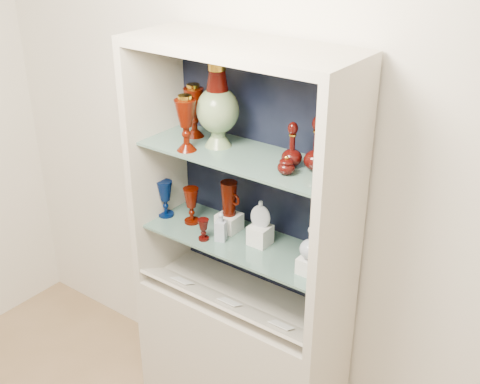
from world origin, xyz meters
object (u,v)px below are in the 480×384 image
Objects in this scene: ruby_decanter_b at (292,143)px; ruby_goblet_tall at (191,206)px; lidded_bowl at (286,165)px; pedestal_lamp_left at (194,111)px; pedestal_lamp_right at (186,123)px; ruby_pitcher at (229,198)px; clear_square_bottle at (221,226)px; flat_flask at (261,214)px; cobalt_goblet at (165,199)px; ruby_decanter_a at (317,140)px; ruby_goblet_small at (203,230)px; enamel_urn at (218,104)px; cameo_medallion at (335,230)px; clear_round_decanter at (311,243)px.

ruby_decanter_b reaches higher than ruby_goblet_tall.
ruby_goblet_tall is at bearing 174.15° from lidded_bowl.
pedestal_lamp_left is 1.22× the size of ruby_decanter_b.
pedestal_lamp_right is 3.05× the size of lidded_bowl.
ruby_goblet_tall is 0.21m from ruby_pitcher.
pedestal_lamp_left is 0.53m from clear_square_bottle.
pedestal_lamp_left is 3.03× the size of lidded_bowl.
ruby_pitcher reaches higher than flat_flask.
pedestal_lamp_left is at bearing 28.28° from cobalt_goblet.
ruby_decanter_a reaches higher than clear_square_bottle.
ruby_goblet_small is at bearing -42.76° from pedestal_lamp_left.
pedestal_lamp_left is 0.17m from pedestal_lamp_right.
enamel_urn reaches higher than cameo_medallion.
enamel_urn is 0.54m from ruby_goblet_tall.
cameo_medallion is (0.50, 0.12, 0.10)m from clear_square_bottle.
enamel_urn reaches higher than ruby_decanter_a.
enamel_urn is 2.08× the size of cobalt_goblet.
clear_square_bottle is 0.46m from clear_round_decanter.
lidded_bowl is at bearing -11.38° from enamel_urn.
ruby_goblet_small is at bearing -145.72° from clear_square_bottle.
clear_square_bottle is 0.52m from cameo_medallion.
ruby_decanter_b is 0.10m from lidded_bowl.
ruby_pitcher is (0.33, 0.07, 0.07)m from cobalt_goblet.
ruby_goblet_small is at bearing -170.06° from flat_flask.
ruby_goblet_tall is at bearing -80.45° from pedestal_lamp_left.
pedestal_lamp_left is 1.48× the size of ruby_pitcher.
ruby_decanter_b is at bearing 14.82° from pedestal_lamp_right.
pedestal_lamp_right is 1.82× the size of cameo_medallion.
ruby_decanter_b is 0.40m from flat_flask.
ruby_decanter_b is (-0.10, -0.02, -0.03)m from ruby_decanter_a.
ruby_decanter_a is at bearing 119.23° from clear_round_decanter.
enamel_urn is 2.69× the size of clear_round_decanter.
flat_flask is at bearing 154.14° from lidded_bowl.
ruby_pitcher is at bearing 163.75° from lidded_bowl.
ruby_decanter_a is 0.47m from flat_flask.
cobalt_goblet is at bearing -171.75° from ruby_goblet_tall.
lidded_bowl reaches higher than cobalt_goblet.
clear_square_bottle is at bearing -48.51° from enamel_urn.
clear_square_bottle is at bearing -167.32° from ruby_decanter_a.
enamel_urn is 0.72m from cameo_medallion.
ruby_pitcher is at bearing 169.84° from cameo_medallion.
ruby_decanter_b is at bearing -178.33° from cameo_medallion.
clear_square_bottle is at bearing -179.02° from clear_round_decanter.
enamel_urn reaches higher than clear_round_decanter.
clear_square_bottle is 0.99× the size of clear_round_decanter.
enamel_urn reaches higher than ruby_goblet_tall.
ruby_goblet_small is 0.08m from clear_square_bottle.
ruby_decanter_a is at bearing 12.68° from clear_square_bottle.
ruby_goblet_small is (0.15, -0.09, -0.04)m from ruby_goblet_tall.
lidded_bowl is 0.79m from cobalt_goblet.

